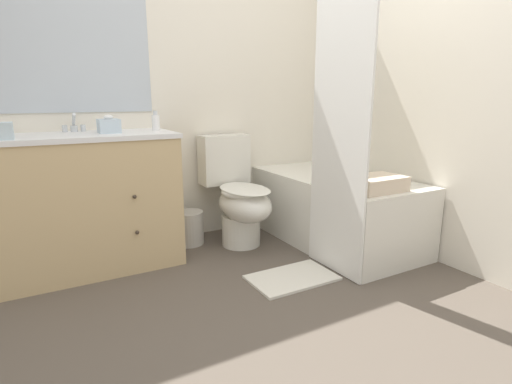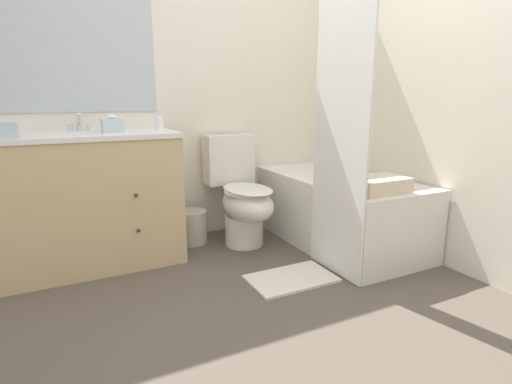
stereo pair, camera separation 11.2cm
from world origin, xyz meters
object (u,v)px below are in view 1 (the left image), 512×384
soap_dispenser (156,122)px  vanity_cabinet (85,202)px  bathtub (334,209)px  sink_faucet (74,126)px  wastebasket (188,228)px  tissue_box (109,126)px  bath_mat (292,278)px  bath_towel_folded (376,184)px  toilet (238,196)px

soap_dispenser → vanity_cabinet: bearing=-174.5°
bathtub → sink_faucet: bearing=161.4°
wastebasket → tissue_box: 0.96m
soap_dispenser → bath_mat: (0.56, -0.86, -0.92)m
bathtub → soap_dispenser: (-1.22, 0.45, 0.67)m
bathtub → bath_mat: bearing=-148.6°
vanity_cabinet → bathtub: 1.78m
vanity_cabinet → sink_faucet: sink_faucet is taller
sink_faucet → soap_dispenser: 0.52m
vanity_cabinet → wastebasket: vanity_cabinet is taller
sink_faucet → soap_dispenser: size_ratio=1.08×
sink_faucet → bath_towel_folded: 1.97m
tissue_box → bath_mat: size_ratio=0.26×
vanity_cabinet → soap_dispenser: bearing=5.5°
vanity_cabinet → tissue_box: (0.18, -0.03, 0.48)m
sink_faucet → bath_towel_folded: (1.62, -1.08, -0.35)m
tissue_box → bath_towel_folded: (1.44, -0.87, -0.36)m
tissue_box → soap_dispenser: size_ratio=1.03×
sink_faucet → toilet: 1.21m
tissue_box → bath_mat: 1.48m
soap_dispenser → bath_towel_folded: (1.12, -0.95, -0.37)m
wastebasket → vanity_cabinet: bearing=-172.7°
bathtub → wastebasket: (-1.00, 0.50, -0.13)m
toilet → tissue_box: size_ratio=5.97×
tissue_box → toilet: bearing=-3.4°
vanity_cabinet → sink_faucet: bearing=90.0°
bathtub → bath_towel_folded: 0.59m
bath_towel_folded → toilet: bearing=124.3°
soap_dispenser → bath_towel_folded: size_ratio=0.37×
sink_faucet → soap_dispenser: bearing=-14.3°
toilet → bath_mat: size_ratio=1.55×
bath_mat → bathtub: bearing=31.4°
sink_faucet → toilet: bearing=-13.7°
soap_dispenser → bath_mat: 1.38m
toilet → bath_towel_folded: 1.01m
vanity_cabinet → toilet: 1.06m
bath_towel_folded → bathtub: bearing=78.3°
vanity_cabinet → toilet: (1.06, -0.08, -0.07)m
sink_faucet → soap_dispenser: (0.50, -0.13, 0.02)m
bath_towel_folded → bath_mat: bearing=170.6°
toilet → bath_towel_folded: toilet is taller
toilet → bath_towel_folded: bearing=-55.7°
bath_mat → wastebasket: bearing=110.7°
wastebasket → soap_dispenser: size_ratio=1.92×
wastebasket → bath_mat: (0.34, -0.90, -0.12)m
soap_dispenser → bath_towel_folded: soap_dispenser is taller
tissue_box → bath_mat: (0.87, -0.78, -0.91)m
wastebasket → bath_towel_folded: bearing=-47.8°
tissue_box → sink_faucet: bearing=131.4°
vanity_cabinet → tissue_box: bearing=-9.4°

